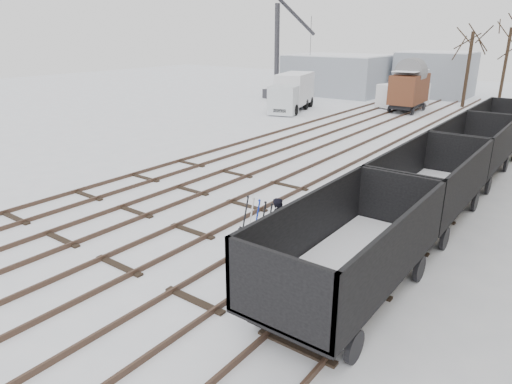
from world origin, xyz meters
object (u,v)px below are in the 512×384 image
box_van_wagon (409,88)px  lorry (292,92)px  ground_frame (257,237)px  panel_van (403,95)px  worker (279,225)px  freight_wagon_a (348,265)px  crane (278,71)px

box_van_wagon → lorry: box_van_wagon is taller
ground_frame → panel_van: 30.88m
ground_frame → panel_van: size_ratio=0.29×
worker → box_van_wagon: box_van_wagon is taller
lorry → worker: bearing=-73.9°
ground_frame → lorry: bearing=126.6°
worker → freight_wagon_a: freight_wagon_a is taller
freight_wagon_a → panel_van: (-9.94, 31.41, 0.10)m
lorry → panel_van: size_ratio=1.37×
ground_frame → worker: worker is taller
ground_frame → panel_van: (-6.28, 30.23, 0.80)m
panel_van → lorry: bearing=-111.8°
lorry → box_van_wagon: bearing=17.8°
worker → panel_van: bearing=3.8°
worker → lorry: bearing=22.3°
freight_wagon_a → lorry: bearing=125.2°
ground_frame → box_van_wagon: bearing=106.7°
lorry → panel_van: bearing=31.7°
ground_frame → freight_wagon_a: freight_wagon_a is taller
ground_frame → freight_wagon_a: bearing=-11.4°
freight_wagon_a → panel_van: 32.94m
box_van_wagon → lorry: size_ratio=0.64×
worker → lorry: lorry is taller
ground_frame → lorry: 26.32m
lorry → crane: size_ratio=0.70×
worker → freight_wagon_a: size_ratio=0.27×
worker → panel_van: (-7.03, 30.13, 0.23)m
worker → crane: bearing=24.9°
freight_wagon_a → crane: 37.17m
crane → box_van_wagon: bearing=16.3°
panel_van → crane: bearing=-151.3°
worker → panel_van: panel_van is taller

